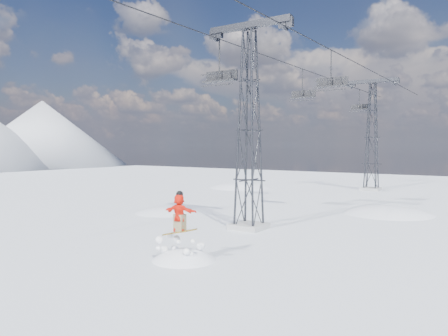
{
  "coord_description": "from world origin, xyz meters",
  "views": [
    {
      "loc": [
        13.07,
        -12.93,
        4.69
      ],
      "look_at": [
        2.26,
        3.3,
        3.66
      ],
      "focal_mm": 35.0,
      "sensor_mm": 36.0,
      "label": 1
    }
  ],
  "objects_px": {
    "lift_tower_far": "(372,138)",
    "snowboarder_jump": "(184,299)",
    "lift_tower_near": "(249,131)",
    "lift_chair_near": "(220,77)"
  },
  "relations": [
    {
      "from": "lift_tower_near",
      "to": "lift_chair_near",
      "type": "xyz_separation_m",
      "value": [
        -2.2,
        0.38,
        3.21
      ]
    },
    {
      "from": "lift_tower_far",
      "to": "lift_chair_near",
      "type": "relative_size",
      "value": 4.2
    },
    {
      "from": "lift_tower_near",
      "to": "snowboarder_jump",
      "type": "relative_size",
      "value": 1.68
    },
    {
      "from": "lift_tower_far",
      "to": "snowboarder_jump",
      "type": "xyz_separation_m",
      "value": [
        1.16,
        -32.18,
        -7.11
      ]
    },
    {
      "from": "lift_tower_far",
      "to": "snowboarder_jump",
      "type": "relative_size",
      "value": 1.68
    },
    {
      "from": "lift_tower_near",
      "to": "lift_tower_far",
      "type": "bearing_deg",
      "value": 90.0
    },
    {
      "from": "lift_tower_near",
      "to": "lift_chair_near",
      "type": "height_order",
      "value": "lift_tower_near"
    },
    {
      "from": "lift_tower_near",
      "to": "lift_chair_near",
      "type": "relative_size",
      "value": 4.2
    },
    {
      "from": "lift_tower_near",
      "to": "lift_chair_near",
      "type": "distance_m",
      "value": 3.91
    },
    {
      "from": "lift_tower_near",
      "to": "lift_tower_far",
      "type": "distance_m",
      "value": 25.0
    }
  ]
}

